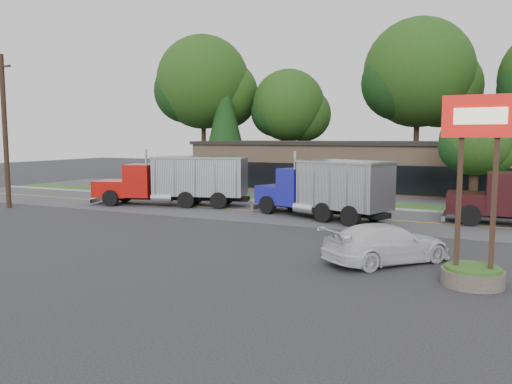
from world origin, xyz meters
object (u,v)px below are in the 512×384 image
Objects in this scene: bilo_sign at (475,222)px; dump_truck_blue at (327,188)px; dump_truck_red at (180,179)px; utility_pole at (5,131)px; rally_car at (387,243)px.

bilo_sign is 0.68× the size of dump_truck_blue.
dump_truck_red is 1.22× the size of dump_truck_blue.
dump_truck_red is at bearing 29.67° from utility_pole.
bilo_sign is at bearing 132.85° from dump_truck_red.
rally_car is (15.69, -9.83, -1.09)m from dump_truck_red.
utility_pole is 21.27m from dump_truck_blue.
dump_truck_red is 10.79m from dump_truck_blue.
bilo_sign is 3.71m from rally_car.
utility_pole is at bearing 31.26° from rally_car.
utility_pole is 26.22m from rally_car.
dump_truck_blue is at bearing 158.74° from dump_truck_red.
bilo_sign is (28.50, -6.00, -3.07)m from utility_pole.
dump_truck_blue is (-7.96, 10.48, -0.22)m from bilo_sign.
bilo_sign is at bearing 147.66° from dump_truck_blue.
rally_car is at bearing 149.68° from bilo_sign.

